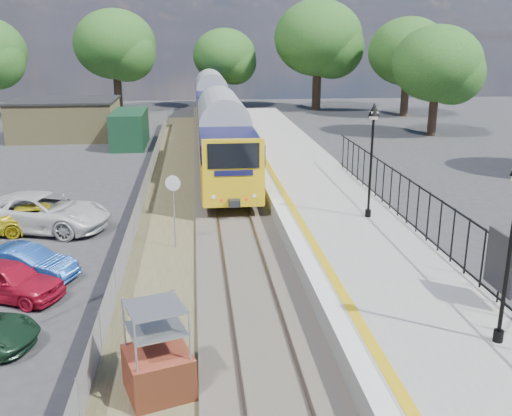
{
  "coord_description": "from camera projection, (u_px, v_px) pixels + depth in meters",
  "views": [
    {
      "loc": [
        -1.59,
        -15.53,
        7.94
      ],
      "look_at": [
        0.5,
        4.07,
        2.0
      ],
      "focal_mm": 40.0,
      "sensor_mm": 36.0,
      "label": 1
    }
  ],
  "objects": [
    {
      "name": "platform_edge",
      "position": [
        284.0,
        205.0,
        24.81
      ],
      "size": [
        0.9,
        70.0,
        0.01
      ],
      "color": "silver",
      "rests_on": "platform"
    },
    {
      "name": "car_white",
      "position": [
        43.0,
        212.0,
        24.2
      ],
      "size": [
        6.22,
        4.21,
        1.58
      ],
      "primitive_type": "imported",
      "rotation": [
        0.0,
        0.0,
        1.27
      ],
      "color": "silver",
      "rests_on": "ground"
    },
    {
      "name": "car_yellow",
      "position": [
        44.0,
        218.0,
        24.08
      ],
      "size": [
        4.27,
        2.23,
        1.18
      ],
      "primitive_type": "imported",
      "rotation": [
        0.0,
        0.0,
        1.72
      ],
      "color": "gold",
      "rests_on": "ground"
    },
    {
      "name": "victorian_lamp_north",
      "position": [
        373.0,
        134.0,
        22.25
      ],
      "size": [
        0.44,
        0.44,
        4.6
      ],
      "color": "black",
      "rests_on": "platform"
    },
    {
      "name": "car_blue",
      "position": [
        25.0,
        263.0,
        19.26
      ],
      "size": [
        3.75,
        2.43,
        1.17
      ],
      "primitive_type": "imported",
      "rotation": [
        0.0,
        0.0,
        1.2
      ],
      "color": "navy",
      "rests_on": "ground"
    },
    {
      "name": "wire_fence",
      "position": [
        144.0,
        192.0,
        28.06
      ],
      "size": [
        0.06,
        52.0,
        1.2
      ],
      "color": "#999EA3",
      "rests_on": "ground"
    },
    {
      "name": "car_red",
      "position": [
        8.0,
        280.0,
        17.89
      ],
      "size": [
        3.9,
        2.81,
        1.23
      ],
      "primitive_type": "imported",
      "rotation": [
        0.0,
        0.0,
        1.15
      ],
      "color": "#AA0F28",
      "rests_on": "ground"
    },
    {
      "name": "speed_sign",
      "position": [
        173.0,
        199.0,
        21.65
      ],
      "size": [
        0.58,
        0.18,
        2.94
      ],
      "rotation": [
        0.0,
        0.0,
        -0.27
      ],
      "color": "#999EA3",
      "rests_on": "ground"
    },
    {
      "name": "track_bed",
      "position": [
        222.0,
        213.0,
        26.37
      ],
      "size": [
        5.9,
        80.0,
        0.29
      ],
      "color": "#473F38",
      "rests_on": "ground"
    },
    {
      "name": "tree_line",
      "position": [
        224.0,
        51.0,
        55.46
      ],
      "size": [
        56.8,
        43.8,
        11.88
      ],
      "color": "#332319",
      "rests_on": "ground"
    },
    {
      "name": "palisade_fence",
      "position": [
        437.0,
        223.0,
        19.5
      ],
      "size": [
        0.12,
        26.0,
        2.0
      ],
      "color": "black",
      "rests_on": "platform"
    },
    {
      "name": "train",
      "position": [
        215.0,
        112.0,
        44.11
      ],
      "size": [
        2.82,
        40.83,
        3.51
      ],
      "color": "gold",
      "rests_on": "ground"
    },
    {
      "name": "outbuilding",
      "position": [
        78.0,
        121.0,
        45.4
      ],
      "size": [
        10.8,
        10.1,
        3.12
      ],
      "color": "#918452",
      "rests_on": "ground"
    },
    {
      "name": "brick_plinth",
      "position": [
        157.0,
        352.0,
        12.89
      ],
      "size": [
        1.78,
        1.78,
        2.28
      ],
      "rotation": [
        0.0,
        0.0,
        0.31
      ],
      "color": "brown",
      "rests_on": "ground"
    },
    {
      "name": "ground",
      "position": [
        254.0,
        310.0,
        17.24
      ],
      "size": [
        120.0,
        120.0,
        0.0
      ],
      "primitive_type": "plane",
      "color": "#2D2D30",
      "rests_on": "ground"
    },
    {
      "name": "platform",
      "position": [
        330.0,
        214.0,
        25.15
      ],
      "size": [
        5.0,
        70.0,
        0.9
      ],
      "primitive_type": "cube",
      "color": "gray",
      "rests_on": "ground"
    }
  ]
}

